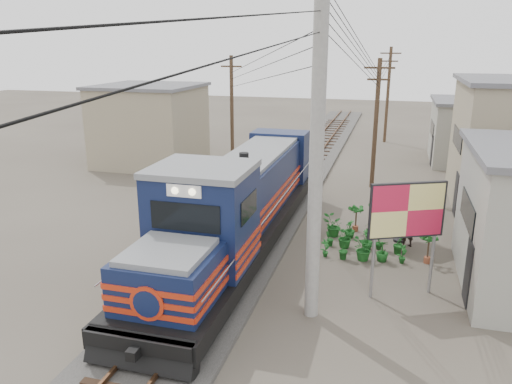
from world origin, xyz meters
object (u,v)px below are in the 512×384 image
(billboard, at_px, (407,213))
(vendor, at_px, (408,227))
(locomotive, at_px, (240,206))
(market_umbrella, at_px, (403,192))

(billboard, relative_size, vendor, 2.25)
(locomotive, xyz_separation_m, vendor, (6.29, 1.94, -0.94))
(locomotive, height_order, vendor, locomotive)
(billboard, bearing_deg, vendor, 61.83)
(locomotive, relative_size, market_umbrella, 5.78)
(locomotive, relative_size, vendor, 9.92)
(billboard, distance_m, vendor, 4.59)
(vendor, bearing_deg, billboard, 56.49)
(billboard, height_order, vendor, billboard)
(market_umbrella, bearing_deg, vendor, -60.32)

